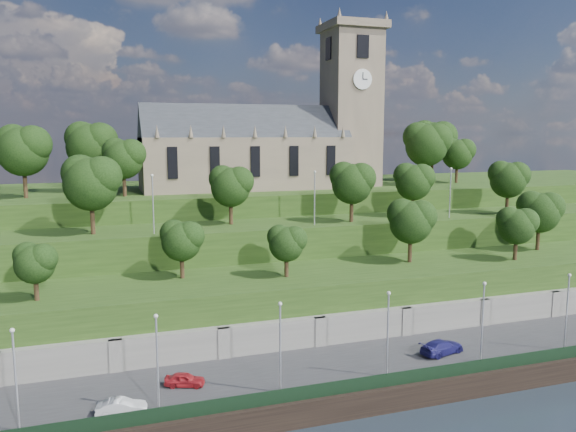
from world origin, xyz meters
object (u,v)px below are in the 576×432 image
object	(u,v)px
church	(274,140)
car_middle	(121,407)
car_right	(442,347)
car_left	(185,380)

from	to	relation	value
church	car_middle	xyz separation A→B (m)	(-25.61, -43.27, -19.90)
church	car_right	world-z (taller)	church
church	car_right	distance (m)	45.37
car_left	car_middle	world-z (taller)	car_middle
car_left	church	bearing A→B (deg)	-7.33
car_middle	car_right	world-z (taller)	car_right
car_middle	car_right	xyz separation A→B (m)	(30.51, 2.75, 0.08)
church	car_right	size ratio (longest dim) A/B	7.98
car_left	car_right	xyz separation A→B (m)	(25.15, -0.74, 0.11)
car_left	car_middle	distance (m)	6.39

